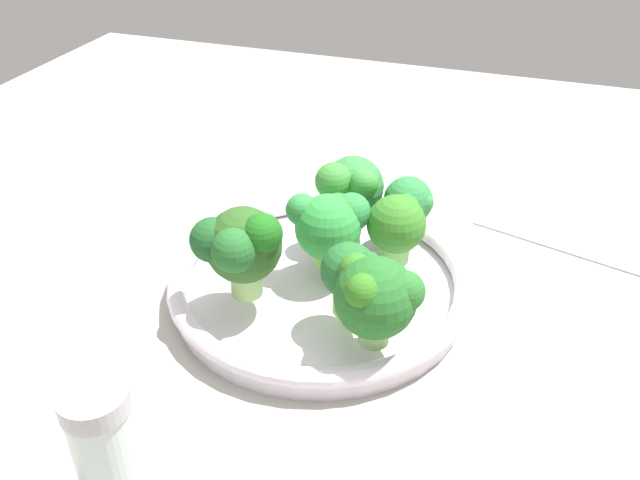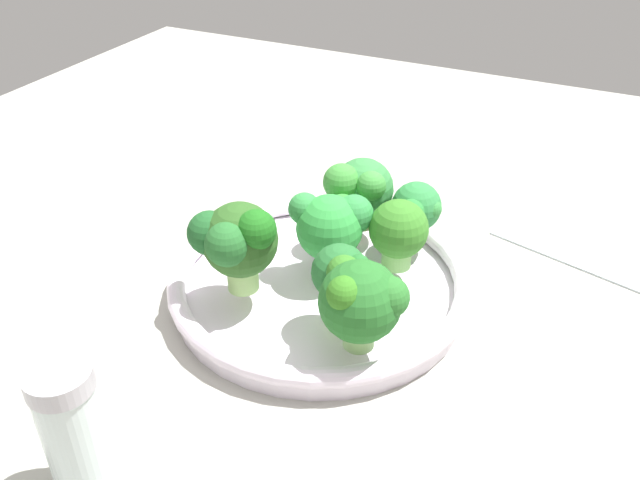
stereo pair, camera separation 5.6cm
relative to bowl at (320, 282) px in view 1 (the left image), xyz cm
name	(u,v)px [view 1 (the left image)]	position (x,y,z in cm)	size (l,w,h in cm)	color
ground_plane	(330,318)	(1.27, 1.33, -2.71)	(130.00, 130.00, 2.50)	#A8A79D
bowl	(320,282)	(0.00, 0.00, 0.00)	(26.31, 26.31, 2.87)	white
broccoli_floret_0	(409,202)	(-8.25, 5.78, 4.61)	(4.68, 4.66, 5.64)	#82CD67
broccoli_floret_1	(397,224)	(-3.71, 5.69, 4.96)	(5.75, 5.09, 6.24)	#83CC66
broccoli_floret_2	(330,223)	(-1.65, 0.36, 5.19)	(6.84, 6.98, 6.48)	#83C24D
broccoli_floret_3	(376,296)	(7.40, 6.78, 5.59)	(6.08, 6.65, 7.11)	#93C774
broccoli_floret_4	(351,187)	(-7.65, 0.41, 5.62)	(6.56, 5.81, 7.08)	#94C262
broccoli_floret_5	(240,246)	(5.51, -4.68, 6.30)	(6.94, 7.42, 8.02)	#9FD273
broccoli_floret_6	(351,274)	(4.65, 4.09, 5.08)	(4.41, 4.97, 6.14)	#90CF62
pepper_shaker	(107,452)	(24.12, -4.93, 3.52)	(3.99, 3.99, 9.86)	silver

